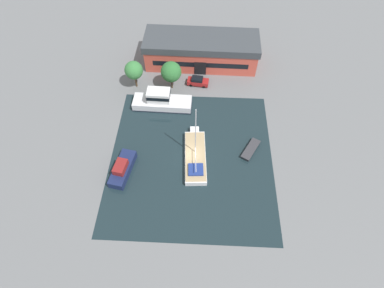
{
  "coord_description": "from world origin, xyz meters",
  "views": [
    {
      "loc": [
        1.33,
        -27.3,
        41.81
      ],
      "look_at": [
        0.0,
        2.14,
        1.0
      ],
      "focal_mm": 28.0,
      "sensor_mm": 36.0,
      "label": 1
    }
  ],
  "objects_px": {
    "motor_cruiser": "(161,101)",
    "cabin_boat": "(122,169)",
    "warehouse_building": "(201,50)",
    "quay_tree_by_water": "(134,70)",
    "parked_car": "(198,81)",
    "small_dinghy": "(251,150)",
    "sailboat_moored": "(195,156)",
    "quay_tree_near_building": "(171,72)"
  },
  "relations": [
    {
      "from": "cabin_boat",
      "to": "sailboat_moored",
      "type": "bearing_deg",
      "value": 25.45
    },
    {
      "from": "cabin_boat",
      "to": "quay_tree_by_water",
      "type": "bearing_deg",
      "value": 102.99
    },
    {
      "from": "motor_cruiser",
      "to": "cabin_boat",
      "type": "relative_size",
      "value": 1.57
    },
    {
      "from": "warehouse_building",
      "to": "quay_tree_by_water",
      "type": "height_order",
      "value": "warehouse_building"
    },
    {
      "from": "sailboat_moored",
      "to": "warehouse_building",
      "type": "bearing_deg",
      "value": 85.87
    },
    {
      "from": "quay_tree_near_building",
      "to": "quay_tree_by_water",
      "type": "distance_m",
      "value": 7.11
    },
    {
      "from": "sailboat_moored",
      "to": "motor_cruiser",
      "type": "height_order",
      "value": "sailboat_moored"
    },
    {
      "from": "quay_tree_by_water",
      "to": "sailboat_moored",
      "type": "relative_size",
      "value": 0.51
    },
    {
      "from": "quay_tree_by_water",
      "to": "parked_car",
      "type": "distance_m",
      "value": 12.63
    },
    {
      "from": "sailboat_moored",
      "to": "small_dinghy",
      "type": "distance_m",
      "value": 9.5
    },
    {
      "from": "quay_tree_by_water",
      "to": "motor_cruiser",
      "type": "bearing_deg",
      "value": -42.85
    },
    {
      "from": "warehouse_building",
      "to": "parked_car",
      "type": "relative_size",
      "value": 5.37
    },
    {
      "from": "small_dinghy",
      "to": "parked_car",
      "type": "bearing_deg",
      "value": 150.75
    },
    {
      "from": "quay_tree_by_water",
      "to": "cabin_boat",
      "type": "relative_size",
      "value": 0.82
    },
    {
      "from": "quay_tree_near_building",
      "to": "motor_cruiser",
      "type": "relative_size",
      "value": 0.54
    },
    {
      "from": "warehouse_building",
      "to": "small_dinghy",
      "type": "bearing_deg",
      "value": -67.26
    },
    {
      "from": "small_dinghy",
      "to": "quay_tree_near_building",
      "type": "bearing_deg",
      "value": 164.57
    },
    {
      "from": "quay_tree_near_building",
      "to": "small_dinghy",
      "type": "height_order",
      "value": "quay_tree_near_building"
    },
    {
      "from": "quay_tree_by_water",
      "to": "small_dinghy",
      "type": "height_order",
      "value": "quay_tree_by_water"
    },
    {
      "from": "sailboat_moored",
      "to": "cabin_boat",
      "type": "relative_size",
      "value": 1.61
    },
    {
      "from": "warehouse_building",
      "to": "motor_cruiser",
      "type": "distance_m",
      "value": 15.1
    },
    {
      "from": "quay_tree_by_water",
      "to": "sailboat_moored",
      "type": "height_order",
      "value": "sailboat_moored"
    },
    {
      "from": "warehouse_building",
      "to": "quay_tree_near_building",
      "type": "relative_size",
      "value": 3.92
    },
    {
      "from": "parked_car",
      "to": "sailboat_moored",
      "type": "distance_m",
      "value": 17.81
    },
    {
      "from": "motor_cruiser",
      "to": "cabin_boat",
      "type": "height_order",
      "value": "motor_cruiser"
    },
    {
      "from": "warehouse_building",
      "to": "sailboat_moored",
      "type": "xyz_separation_m",
      "value": [
        -0.25,
        -24.85,
        -2.36
      ]
    },
    {
      "from": "cabin_boat",
      "to": "quay_tree_near_building",
      "type": "bearing_deg",
      "value": 82.92
    },
    {
      "from": "warehouse_building",
      "to": "quay_tree_by_water",
      "type": "xyz_separation_m",
      "value": [
        -12.62,
        -8.11,
        1.08
      ]
    },
    {
      "from": "parked_car",
      "to": "motor_cruiser",
      "type": "xyz_separation_m",
      "value": [
        -6.62,
        -6.22,
        0.53
      ]
    },
    {
      "from": "warehouse_building",
      "to": "quay_tree_near_building",
      "type": "height_order",
      "value": "quay_tree_near_building"
    },
    {
      "from": "cabin_boat",
      "to": "small_dinghy",
      "type": "bearing_deg",
      "value": 24.16
    },
    {
      "from": "sailboat_moored",
      "to": "motor_cruiser",
      "type": "relative_size",
      "value": 1.03
    },
    {
      "from": "quay_tree_near_building",
      "to": "cabin_boat",
      "type": "bearing_deg",
      "value": -107.59
    },
    {
      "from": "parked_car",
      "to": "cabin_boat",
      "type": "xyz_separation_m",
      "value": [
        -11.32,
        -20.88,
        0.08
      ]
    },
    {
      "from": "warehouse_building",
      "to": "motor_cruiser",
      "type": "height_order",
      "value": "warehouse_building"
    },
    {
      "from": "parked_car",
      "to": "sailboat_moored",
      "type": "bearing_deg",
      "value": 7.41
    },
    {
      "from": "parked_car",
      "to": "warehouse_building",
      "type": "bearing_deg",
      "value": -176.83
    },
    {
      "from": "quay_tree_by_water",
      "to": "motor_cruiser",
      "type": "height_order",
      "value": "quay_tree_by_water"
    },
    {
      "from": "parked_car",
      "to": "cabin_boat",
      "type": "bearing_deg",
      "value": -21.66
    },
    {
      "from": "sailboat_moored",
      "to": "cabin_boat",
      "type": "distance_m",
      "value": 11.92
    },
    {
      "from": "parked_car",
      "to": "motor_cruiser",
      "type": "bearing_deg",
      "value": -40.02
    },
    {
      "from": "quay_tree_near_building",
      "to": "parked_car",
      "type": "distance_m",
      "value": 6.08
    }
  ]
}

